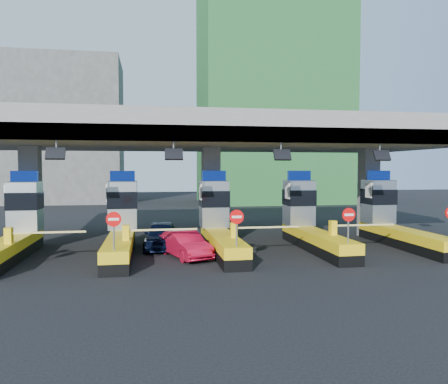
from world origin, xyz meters
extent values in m
plane|color=black|center=(0.00, 0.00, 0.00)|extent=(120.00, 120.00, 0.00)
cube|color=slate|center=(0.00, 3.00, 6.25)|extent=(28.00, 12.00, 1.50)
cube|color=#4C4C49|center=(0.00, -2.70, 5.85)|extent=(28.00, 0.60, 0.70)
cube|color=slate|center=(-10.00, 3.00, 2.75)|extent=(1.00, 1.00, 5.50)
cube|color=slate|center=(0.00, 3.00, 2.75)|extent=(1.00, 1.00, 5.50)
cube|color=slate|center=(10.00, 3.00, 2.75)|extent=(1.00, 1.00, 5.50)
cylinder|color=slate|center=(-7.50, -2.70, 5.25)|extent=(0.06, 0.06, 0.50)
cube|color=black|center=(-7.50, -2.90, 4.90)|extent=(0.80, 0.38, 0.54)
cylinder|color=slate|center=(-2.50, -2.70, 5.25)|extent=(0.06, 0.06, 0.50)
cube|color=black|center=(-2.50, -2.90, 4.90)|extent=(0.80, 0.38, 0.54)
cylinder|color=slate|center=(2.50, -2.70, 5.25)|extent=(0.06, 0.06, 0.50)
cube|color=black|center=(2.50, -2.90, 4.90)|extent=(0.80, 0.38, 0.54)
cylinder|color=slate|center=(7.50, -2.70, 5.25)|extent=(0.06, 0.06, 0.50)
cube|color=black|center=(7.50, -2.90, 4.90)|extent=(0.80, 0.38, 0.54)
cube|color=black|center=(-10.00, -1.00, 0.25)|extent=(1.20, 8.00, 0.50)
cube|color=#E5B70C|center=(-10.00, -1.00, 0.75)|extent=(1.20, 8.00, 0.50)
cube|color=#9EA3A8|center=(-10.00, 1.80, 2.30)|extent=(1.50, 1.50, 2.60)
cube|color=black|center=(-10.00, 1.78, 2.60)|extent=(1.56, 1.56, 0.90)
cube|color=#0C2DBF|center=(-10.00, 1.80, 3.88)|extent=(1.30, 0.35, 0.55)
cube|color=white|center=(-10.80, 1.50, 3.00)|extent=(0.06, 0.70, 0.90)
cube|color=#E5B70C|center=(-9.65, -2.20, 1.35)|extent=(0.30, 0.35, 0.70)
cube|color=white|center=(-8.00, -2.20, 1.45)|extent=(3.20, 0.08, 0.08)
cube|color=black|center=(-5.00, -1.00, 0.25)|extent=(1.20, 8.00, 0.50)
cube|color=#E5B70C|center=(-5.00, -1.00, 0.75)|extent=(1.20, 8.00, 0.50)
cube|color=#9EA3A8|center=(-5.00, 1.80, 2.30)|extent=(1.50, 1.50, 2.60)
cube|color=black|center=(-5.00, 1.78, 2.60)|extent=(1.56, 1.56, 0.90)
cube|color=#0C2DBF|center=(-5.00, 1.80, 3.88)|extent=(1.30, 0.35, 0.55)
cube|color=white|center=(-5.80, 1.50, 3.00)|extent=(0.06, 0.70, 0.90)
cylinder|color=slate|center=(-5.00, -4.60, 1.65)|extent=(0.07, 0.07, 1.30)
cylinder|color=red|center=(-5.00, -4.63, 2.25)|extent=(0.60, 0.04, 0.60)
cube|color=white|center=(-5.00, -4.65, 2.25)|extent=(0.42, 0.02, 0.10)
cube|color=#E5B70C|center=(-4.65, -2.20, 1.35)|extent=(0.30, 0.35, 0.70)
cube|color=white|center=(-3.00, -2.20, 1.45)|extent=(3.20, 0.08, 0.08)
cube|color=black|center=(0.00, -1.00, 0.25)|extent=(1.20, 8.00, 0.50)
cube|color=#E5B70C|center=(0.00, -1.00, 0.75)|extent=(1.20, 8.00, 0.50)
cube|color=#9EA3A8|center=(0.00, 1.80, 2.30)|extent=(1.50, 1.50, 2.60)
cube|color=black|center=(0.00, 1.78, 2.60)|extent=(1.56, 1.56, 0.90)
cube|color=#0C2DBF|center=(0.00, 1.80, 3.88)|extent=(1.30, 0.35, 0.55)
cube|color=white|center=(-0.80, 1.50, 3.00)|extent=(0.06, 0.70, 0.90)
cylinder|color=slate|center=(0.00, -4.60, 1.65)|extent=(0.07, 0.07, 1.30)
cylinder|color=red|center=(0.00, -4.63, 2.25)|extent=(0.60, 0.04, 0.60)
cube|color=white|center=(0.00, -4.65, 2.25)|extent=(0.42, 0.02, 0.10)
cube|color=#E5B70C|center=(0.35, -2.20, 1.35)|extent=(0.30, 0.35, 0.70)
cube|color=white|center=(2.00, -2.20, 1.45)|extent=(3.20, 0.08, 0.08)
cube|color=black|center=(5.00, -1.00, 0.25)|extent=(1.20, 8.00, 0.50)
cube|color=#E5B70C|center=(5.00, -1.00, 0.75)|extent=(1.20, 8.00, 0.50)
cube|color=#9EA3A8|center=(5.00, 1.80, 2.30)|extent=(1.50, 1.50, 2.60)
cube|color=black|center=(5.00, 1.78, 2.60)|extent=(1.56, 1.56, 0.90)
cube|color=#0C2DBF|center=(5.00, 1.80, 3.88)|extent=(1.30, 0.35, 0.55)
cube|color=white|center=(4.20, 1.50, 3.00)|extent=(0.06, 0.70, 0.90)
cylinder|color=slate|center=(5.00, -4.60, 1.65)|extent=(0.07, 0.07, 1.30)
cylinder|color=red|center=(5.00, -4.63, 2.25)|extent=(0.60, 0.04, 0.60)
cube|color=white|center=(5.00, -4.65, 2.25)|extent=(0.42, 0.02, 0.10)
cube|color=#E5B70C|center=(5.35, -2.20, 1.35)|extent=(0.30, 0.35, 0.70)
cube|color=white|center=(7.00, -2.20, 1.45)|extent=(3.20, 0.08, 0.08)
cube|color=black|center=(10.00, -1.00, 0.25)|extent=(1.20, 8.00, 0.50)
cube|color=#E5B70C|center=(10.00, -1.00, 0.75)|extent=(1.20, 8.00, 0.50)
cube|color=#9EA3A8|center=(10.00, 1.80, 2.30)|extent=(1.50, 1.50, 2.60)
cube|color=black|center=(10.00, 1.78, 2.60)|extent=(1.56, 1.56, 0.90)
cube|color=#0C2DBF|center=(10.00, 1.80, 3.88)|extent=(1.30, 0.35, 0.55)
cube|color=white|center=(9.20, 1.50, 3.00)|extent=(0.06, 0.70, 0.90)
cube|color=#E5B70C|center=(10.35, -2.20, 1.35)|extent=(0.30, 0.35, 0.70)
cube|color=#1E5926|center=(12.00, 32.00, 14.00)|extent=(18.00, 12.00, 28.00)
cube|color=#4C4C49|center=(-14.00, 36.00, 9.00)|extent=(14.00, 10.00, 18.00)
imported|color=black|center=(-2.97, 1.01, 0.72)|extent=(2.05, 4.37, 1.45)
imported|color=red|center=(-1.91, -1.61, 0.62)|extent=(2.49, 4.01, 1.25)
camera|label=1|loc=(-3.62, -22.40, 4.24)|focal=35.00mm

